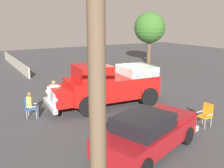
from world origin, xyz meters
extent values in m
plane|color=#424244|center=(0.00, 0.00, 0.00)|extent=(60.00, 60.00, 0.00)
cylinder|color=black|center=(1.49, -2.42, 0.52)|extent=(0.40, 1.06, 1.04)
cylinder|color=black|center=(-0.51, -2.26, 0.52)|extent=(0.40, 1.06, 1.04)
cylinder|color=black|center=(1.76, 1.07, 0.52)|extent=(0.40, 1.06, 1.04)
cylinder|color=black|center=(-0.23, 1.23, 0.52)|extent=(0.40, 1.06, 1.04)
cube|color=red|center=(0.63, -0.59, 1.05)|extent=(2.47, 5.05, 1.10)
cube|color=red|center=(0.41, -3.44, 0.92)|extent=(1.82, 1.03, 0.84)
cube|color=red|center=(0.54, -1.74, 1.95)|extent=(2.03, 1.84, 0.76)
cube|color=silver|center=(0.75, 0.95, 1.80)|extent=(2.09, 1.85, 0.60)
cube|color=silver|center=(0.37, -3.88, 0.92)|extent=(1.44, 0.23, 0.64)
cube|color=silver|center=(0.36, -3.98, 0.50)|extent=(2.25, 0.37, 0.24)
sphere|color=white|center=(1.15, -3.94, 1.00)|extent=(0.28, 0.28, 0.26)
sphere|color=white|center=(-0.41, -3.82, 1.00)|extent=(0.28, 0.28, 0.26)
sphere|color=red|center=(0.54, -1.74, 2.45)|extent=(0.30, 0.30, 0.28)
cylinder|color=black|center=(4.44, -0.98, 0.34)|extent=(0.47, 0.73, 0.68)
cylinder|color=black|center=(5.99, -0.45, 0.34)|extent=(0.47, 0.73, 0.68)
cylinder|color=black|center=(5.38, -3.73, 0.34)|extent=(0.47, 0.73, 0.68)
cylinder|color=black|center=(6.93, -3.20, 0.34)|extent=(0.47, 0.73, 0.68)
cube|color=maroon|center=(5.68, -2.09, 0.62)|extent=(3.06, 4.56, 0.64)
cube|color=maroon|center=(5.21, -0.72, 0.98)|extent=(2.01, 1.86, 0.20)
cube|color=black|center=(5.78, -2.37, 1.18)|extent=(2.09, 2.30, 0.56)
cube|color=silver|center=(4.98, -0.03, 0.40)|extent=(1.85, 0.77, 0.20)
cylinder|color=#B7BABF|center=(0.14, -4.56, 0.22)|extent=(0.04, 0.04, 0.44)
cylinder|color=#B7BABF|center=(0.54, -4.72, 0.22)|extent=(0.04, 0.04, 0.44)
cylinder|color=#B7BABF|center=(-0.03, -4.97, 0.22)|extent=(0.04, 0.04, 0.44)
cylinder|color=#B7BABF|center=(0.38, -5.13, 0.22)|extent=(0.04, 0.04, 0.44)
cube|color=#1959A5|center=(0.26, -4.85, 0.46)|extent=(0.62, 0.62, 0.04)
cube|color=#1959A5|center=(0.17, -5.07, 0.74)|extent=(0.46, 0.22, 0.56)
cube|color=#B7BABF|center=(0.03, -4.76, 0.62)|extent=(0.20, 0.42, 0.03)
cube|color=#B7BABF|center=(0.48, -4.94, 0.62)|extent=(0.20, 0.42, 0.03)
cylinder|color=#B7BABF|center=(5.42, 1.24, 0.22)|extent=(0.03, 0.03, 0.44)
cylinder|color=#B7BABF|center=(4.98, 1.21, 0.22)|extent=(0.03, 0.03, 0.44)
cylinder|color=#B7BABF|center=(5.38, 1.68, 0.22)|extent=(0.03, 0.03, 0.44)
cylinder|color=#B7BABF|center=(4.95, 1.65, 0.22)|extent=(0.03, 0.03, 0.44)
cube|color=orange|center=(5.18, 1.45, 0.46)|extent=(0.51, 0.51, 0.04)
cube|color=orange|center=(5.16, 1.69, 0.74)|extent=(0.48, 0.08, 0.56)
cube|color=#B7BABF|center=(5.42, 1.46, 0.62)|extent=(0.07, 0.44, 0.03)
cube|color=#B7BABF|center=(4.94, 1.43, 0.62)|extent=(0.07, 0.44, 0.03)
cylinder|color=#B7BABF|center=(1.02, 1.95, 0.22)|extent=(0.04, 0.04, 0.44)
cylinder|color=#B7BABF|center=(0.60, 1.82, 0.22)|extent=(0.04, 0.04, 0.44)
cylinder|color=#B7BABF|center=(0.89, 2.37, 0.22)|extent=(0.04, 0.04, 0.44)
cylinder|color=#B7BABF|center=(0.47, 2.24, 0.22)|extent=(0.04, 0.04, 0.44)
cube|color=orange|center=(0.75, 2.10, 0.46)|extent=(0.60, 0.60, 0.04)
cube|color=orange|center=(0.68, 2.33, 0.74)|extent=(0.47, 0.18, 0.56)
cube|color=#B7BABF|center=(0.98, 2.17, 0.62)|extent=(0.17, 0.43, 0.03)
cube|color=#B7BABF|center=(0.52, 2.03, 0.62)|extent=(0.17, 0.43, 0.03)
cylinder|color=#383842|center=(0.27, -4.56, 0.23)|extent=(0.17, 0.17, 0.45)
cylinder|color=#383842|center=(0.45, -4.63, 0.23)|extent=(0.17, 0.17, 0.45)
cube|color=#383842|center=(0.21, -4.71, 0.51)|extent=(0.30, 0.46, 0.13)
cube|color=#383842|center=(0.39, -4.78, 0.51)|extent=(0.30, 0.46, 0.13)
cube|color=gold|center=(0.23, -4.93, 0.81)|extent=(0.45, 0.35, 0.54)
sphere|color=brown|center=(0.23, -4.91, 1.18)|extent=(0.29, 0.29, 0.22)
cylinder|color=#2D334C|center=(0.10, -3.78, 0.44)|extent=(0.18, 0.18, 0.88)
cylinder|color=#2D334C|center=(0.14, -3.56, 0.44)|extent=(0.18, 0.18, 0.88)
cube|color=silver|center=(0.12, -3.67, 1.16)|extent=(0.34, 0.46, 0.56)
cylinder|color=silver|center=(0.06, -3.93, 1.10)|extent=(0.12, 0.12, 0.60)
cylinder|color=silver|center=(0.17, -3.40, 1.10)|extent=(0.12, 0.12, 0.60)
sphere|color=#9E704C|center=(0.12, -3.67, 1.56)|extent=(0.27, 0.27, 0.23)
cylinder|color=brown|center=(-9.64, 10.05, 1.33)|extent=(0.45, 0.45, 2.67)
sphere|color=#346725|center=(-9.64, 10.05, 3.82)|extent=(3.28, 3.28, 3.28)
cylinder|color=brown|center=(9.05, -5.78, 3.26)|extent=(0.26, 0.26, 6.51)
cube|color=#A8A393|center=(-14.42, -3.02, 0.45)|extent=(12.32, 0.12, 0.90)
camera|label=1|loc=(12.24, -7.40, 4.59)|focal=41.00mm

